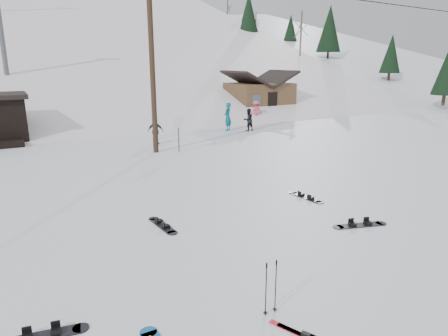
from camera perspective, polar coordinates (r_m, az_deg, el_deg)
ground at (r=8.26m, az=11.38°, el=-18.33°), size 200.00×200.00×0.00m
ski_slope at (r=62.55m, az=-23.67°, el=-1.60°), size 60.00×85.24×65.97m
ridge_right at (r=71.41m, az=8.51°, el=2.28°), size 45.66×93.98×54.59m
treeline_right at (r=62.41m, az=11.93°, el=10.54°), size 20.00×60.00×10.00m
treeline_crest at (r=91.39m, az=-26.53°, el=10.63°), size 50.00×6.00×10.00m
utility_pole at (r=20.27m, az=-10.27°, el=15.28°), size 2.00×0.26×9.00m
trail_sign at (r=20.52m, az=-6.53°, el=5.85°), size 0.50×0.09×1.85m
cabin at (r=35.28m, az=5.02°, el=10.03°), size 5.39×4.40×3.77m
ski_poles at (r=7.58m, az=6.71°, el=-16.57°), size 0.29×0.08×1.06m
board_scatter_a at (r=7.91m, az=-24.60°, el=-20.94°), size 1.51×0.48×0.11m
board_scatter_b at (r=11.51m, az=-8.78°, el=-8.06°), size 0.39×1.50×0.11m
board_scatter_d at (r=12.02m, az=18.84°, el=-7.68°), size 1.57×0.69×0.11m
board_scatter_f at (r=13.90m, az=11.61°, el=-4.09°), size 0.42×1.49×0.11m
skier_teal at (r=26.83m, az=0.53°, el=7.35°), size 0.81×0.77×1.86m
skier_dark at (r=26.74m, az=3.48°, el=6.89°), size 0.75×0.60×1.48m
skier_pink at (r=31.23m, az=4.57°, el=8.13°), size 1.07×0.68×1.59m
skier_navy at (r=22.60m, az=-9.73°, el=5.21°), size 0.93×0.77×1.49m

